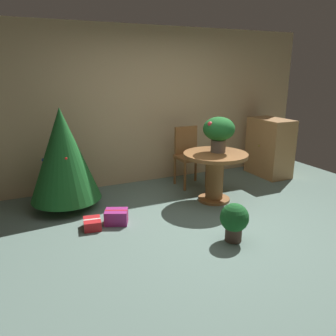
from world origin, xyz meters
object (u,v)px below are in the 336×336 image
object	(u,v)px
round_dining_table	(215,169)
wooden_chair_far	(189,152)
gift_box_purple	(116,217)
wooden_cabinet	(270,147)
potted_plant	(234,220)
gift_box_red	(92,224)
holiday_tree	(63,154)
flower_vase	(219,131)

from	to	relation	value
round_dining_table	wooden_chair_far	distance (m)	0.83
gift_box_purple	wooden_cabinet	distance (m)	3.33
wooden_chair_far	potted_plant	size ratio (longest dim) A/B	2.17
potted_plant	wooden_cabinet	bearing A→B (deg)	41.61
round_dining_table	gift_box_red	distance (m)	1.94
wooden_cabinet	wooden_chair_far	bearing A→B (deg)	175.00
wooden_cabinet	gift_box_red	bearing A→B (deg)	-166.28
holiday_tree	gift_box_purple	xyz separation A→B (m)	(0.49, -0.81, -0.69)
flower_vase	wooden_chair_far	world-z (taller)	flower_vase
gift_box_red	potted_plant	size ratio (longest dim) A/B	0.63
flower_vase	potted_plant	size ratio (longest dim) A/B	1.14
flower_vase	gift_box_red	size ratio (longest dim) A/B	1.81
round_dining_table	gift_box_red	size ratio (longest dim) A/B	3.29
round_dining_table	flower_vase	world-z (taller)	flower_vase
holiday_tree	wooden_cabinet	world-z (taller)	holiday_tree
round_dining_table	holiday_tree	xyz separation A→B (m)	(-2.06, 0.65, 0.29)
gift_box_purple	wooden_chair_far	bearing A→B (deg)	32.24
potted_plant	gift_box_red	bearing A→B (deg)	144.81
holiday_tree	gift_box_purple	distance (m)	1.17
gift_box_purple	potted_plant	xyz separation A→B (m)	(1.10, -1.00, 0.17)
wooden_chair_far	potted_plant	world-z (taller)	wooden_chair_far
round_dining_table	gift_box_red	bearing A→B (deg)	-174.91
flower_vase	wooden_chair_far	distance (m)	0.92
holiday_tree	wooden_cabinet	xyz separation A→B (m)	(3.68, 0.04, -0.26)
gift_box_red	gift_box_purple	size ratio (longest dim) A/B	0.82
holiday_tree	flower_vase	bearing A→B (deg)	-15.61
round_dining_table	gift_box_purple	bearing A→B (deg)	-174.12
gift_box_purple	potted_plant	bearing A→B (deg)	-42.35
holiday_tree	wooden_cabinet	size ratio (longest dim) A/B	1.36
round_dining_table	flower_vase	xyz separation A→B (m)	(0.07, 0.05, 0.56)
wooden_chair_far	holiday_tree	distance (m)	2.08
flower_vase	gift_box_purple	xyz separation A→B (m)	(-1.64, -0.21, -0.96)
wooden_chair_far	holiday_tree	world-z (taller)	holiday_tree
wooden_chair_far	potted_plant	xyz separation A→B (m)	(-0.47, -1.99, -0.30)
gift_box_red	potted_plant	distance (m)	1.74
round_dining_table	wooden_cabinet	distance (m)	1.76
wooden_chair_far	gift_box_purple	xyz separation A→B (m)	(-1.57, -0.99, -0.47)
potted_plant	holiday_tree	bearing A→B (deg)	131.24
potted_plant	wooden_chair_far	bearing A→B (deg)	76.77
gift_box_red	wooden_cabinet	xyz separation A→B (m)	(3.50, 0.86, 0.47)
flower_vase	wooden_cabinet	world-z (taller)	flower_vase
gift_box_purple	wooden_cabinet	bearing A→B (deg)	14.91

